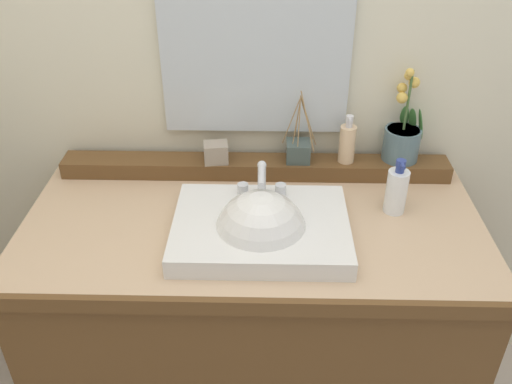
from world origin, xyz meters
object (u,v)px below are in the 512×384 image
(potted_plant, at_px, (402,137))
(soap_dispenser, at_px, (347,143))
(lotion_bottle, at_px, (397,190))
(sink_basin, at_px, (261,233))
(reed_diffuser, at_px, (298,150))
(trinket_box, at_px, (216,153))

(potted_plant, xyz_separation_m, soap_dispenser, (-0.18, -0.02, -0.01))
(potted_plant, height_order, lotion_bottle, potted_plant)
(sink_basin, xyz_separation_m, reed_diffuser, (0.11, 0.35, 0.07))
(soap_dispenser, distance_m, lotion_bottle, 0.24)
(soap_dispenser, bearing_deg, potted_plant, 7.15)
(potted_plant, distance_m, trinket_box, 0.60)
(sink_basin, xyz_separation_m, lotion_bottle, (0.39, 0.15, 0.05))
(sink_basin, height_order, trinket_box, sink_basin)
(potted_plant, xyz_separation_m, trinket_box, (-0.60, -0.04, -0.04))
(potted_plant, relative_size, reed_diffuser, 1.31)
(reed_diffuser, distance_m, lotion_bottle, 0.35)
(soap_dispenser, height_order, reed_diffuser, reed_diffuser)
(lotion_bottle, bearing_deg, soap_dispenser, 121.68)
(soap_dispenser, bearing_deg, reed_diffuser, 179.01)
(trinket_box, relative_size, lotion_bottle, 0.44)
(sink_basin, relative_size, lotion_bottle, 2.80)
(trinket_box, bearing_deg, reed_diffuser, -4.03)
(potted_plant, height_order, soap_dispenser, potted_plant)
(trinket_box, distance_m, lotion_bottle, 0.57)
(sink_basin, xyz_separation_m, soap_dispenser, (0.27, 0.35, 0.10))
(sink_basin, relative_size, trinket_box, 6.33)
(trinket_box, bearing_deg, potted_plant, -4.12)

